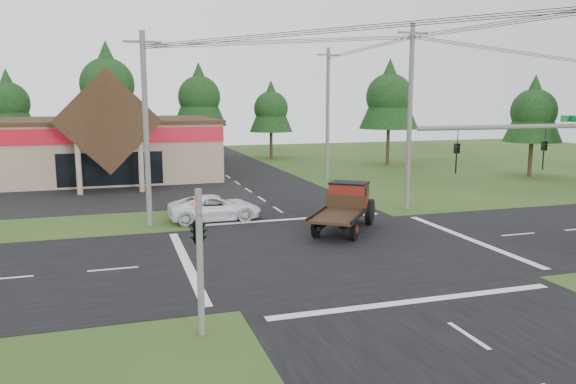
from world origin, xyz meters
name	(u,v)px	position (x,y,z in m)	size (l,w,h in m)	color
ground	(339,250)	(0.00, 0.00, 0.00)	(120.00, 120.00, 0.00)	#234318
road_ns	(339,250)	(0.00, 0.00, 0.01)	(12.00, 120.00, 0.02)	black
road_ew	(339,250)	(0.00, 0.00, 0.01)	(120.00, 12.00, 0.02)	black
parking_apron	(53,198)	(-14.00, 19.00, 0.01)	(28.00, 14.00, 0.02)	black
cvs_building	(41,147)	(-15.70, 29.57, 2.78)	(30.40, 18.20, 9.19)	gray
traffic_signal_mast	(573,170)	(5.82, -7.50, 4.43)	(8.12, 0.24, 7.00)	#595651
traffic_signal_corner	(198,218)	(-7.50, -7.32, 3.52)	(0.53, 2.48, 4.40)	#595651
utility_pole_nw	(146,128)	(-8.00, 8.00, 5.39)	(2.00, 0.30, 10.50)	#595651
utility_pole_ne	(410,116)	(8.00, 8.00, 5.89)	(2.00, 0.30, 11.50)	#595651
utility_pole_n	(328,113)	(8.00, 22.00, 5.74)	(2.00, 0.30, 11.20)	#595651
tree_row_b	(8,101)	(-20.00, 42.00, 6.70)	(5.60, 5.60, 10.10)	#332316
tree_row_c	(107,82)	(-10.00, 41.00, 8.72)	(7.28, 7.28, 13.13)	#332316
tree_row_d	(199,95)	(0.00, 42.00, 7.38)	(6.16, 6.16, 11.11)	#332316
tree_row_e	(271,107)	(8.00, 40.00, 6.03)	(5.04, 5.04, 9.09)	#332316
tree_side_ne	(389,95)	(18.00, 30.00, 7.38)	(6.16, 6.16, 11.11)	#332316
tree_side_e_near	(534,109)	(26.00, 18.00, 6.03)	(5.04, 5.04, 9.09)	#332316
antique_flatbed_truck	(343,208)	(1.70, 3.47, 1.25)	(2.29, 6.00, 2.51)	#591A0C
white_pickup	(215,208)	(-4.32, 8.19, 0.74)	(2.44, 5.30, 1.47)	white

